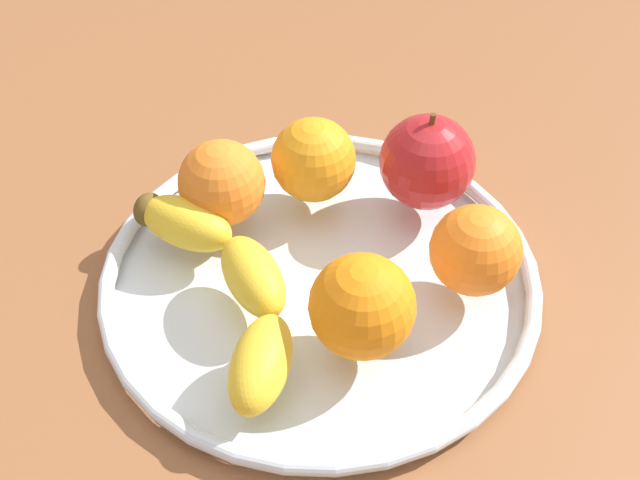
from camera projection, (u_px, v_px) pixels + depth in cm
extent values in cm
cube|color=brown|center=(320.00, 302.00, 61.09)|extent=(121.44, 121.44, 4.00)
cylinder|color=silver|center=(320.00, 282.00, 59.44)|extent=(31.10, 31.10, 0.60)
torus|color=silver|center=(320.00, 274.00, 58.79)|extent=(32.40, 32.40, 1.20)
ellipsoid|color=yellow|center=(261.00, 364.00, 50.20)|extent=(8.26, 5.62, 3.77)
ellipsoid|color=yellow|center=(253.00, 276.00, 55.31)|extent=(8.40, 6.37, 3.77)
ellipsoid|color=yellow|center=(186.00, 223.00, 58.95)|extent=(6.98, 8.41, 3.77)
ellipsoid|color=brown|center=(148.00, 209.00, 59.98)|extent=(3.28, 3.04, 2.64)
sphere|color=#AE1E22|center=(427.00, 162.00, 61.02)|extent=(7.41, 7.41, 7.41)
cylinder|color=#593819|center=(432.00, 121.00, 58.21)|extent=(0.44, 0.44, 1.20)
sphere|color=orange|center=(362.00, 306.00, 51.34)|extent=(7.03, 7.03, 7.03)
sphere|color=orange|center=(313.00, 160.00, 61.79)|extent=(6.63, 6.63, 6.63)
sphere|color=orange|center=(222.00, 183.00, 59.94)|extent=(6.61, 6.61, 6.61)
sphere|color=orange|center=(476.00, 250.00, 55.18)|extent=(6.46, 6.46, 6.46)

